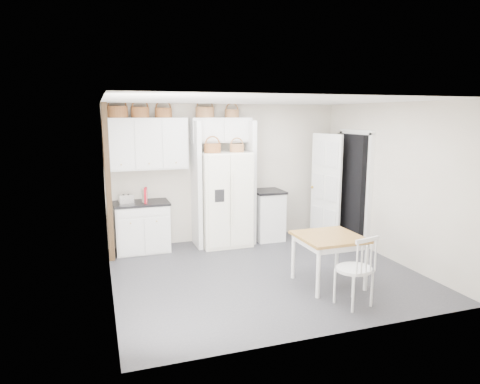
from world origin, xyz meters
name	(u,v)px	position (x,y,z in m)	size (l,w,h in m)	color
floor	(264,273)	(0.00, 0.00, 0.00)	(4.50, 4.50, 0.00)	#302F38
ceiling	(266,101)	(0.00, 0.00, 2.60)	(4.50, 4.50, 0.00)	white
wall_back	(226,173)	(0.00, 2.00, 1.30)	(4.50, 4.50, 0.00)	#B8AB9C
wall_left	(107,199)	(-2.25, 0.00, 1.30)	(4.00, 4.00, 0.00)	#B8AB9C
wall_right	(391,182)	(2.25, 0.00, 1.30)	(4.00, 4.00, 0.00)	#B8AB9C
refrigerator	(225,199)	(-0.15, 1.62, 0.87)	(0.90, 0.72, 1.74)	white
base_cab_left	(142,228)	(-1.66, 1.70, 0.43)	(0.92, 0.58, 0.85)	silver
base_cab_right	(267,216)	(0.74, 1.70, 0.46)	(0.53, 0.63, 0.93)	silver
dining_table	(328,260)	(0.70, -0.70, 0.36)	(0.86, 0.86, 0.72)	brown
windsor_chair	(354,269)	(0.65, -1.41, 0.48)	(0.47, 0.43, 0.96)	silver
counter_left	(141,203)	(-1.66, 1.70, 0.87)	(0.96, 0.62, 0.04)	black
counter_right	(268,191)	(0.74, 1.70, 0.95)	(0.57, 0.67, 0.04)	black
toaster	(126,199)	(-1.92, 1.60, 0.97)	(0.24, 0.14, 0.17)	silver
cookbook_red	(146,195)	(-1.58, 1.62, 1.02)	(0.04, 0.18, 0.26)	#A70B19
cookbook_cream	(144,196)	(-1.61, 1.62, 1.01)	(0.03, 0.16, 0.24)	beige
basket_upper_a	(118,112)	(-1.97, 1.83, 2.45)	(0.34, 0.34, 0.20)	brown
basket_upper_b	(140,112)	(-1.60, 1.83, 2.44)	(0.31, 0.31, 0.18)	brown
basket_upper_c	(163,113)	(-1.20, 1.83, 2.44)	(0.30, 0.30, 0.17)	brown
basket_bridge_a	(205,112)	(-0.45, 1.83, 2.44)	(0.34, 0.34, 0.19)	brown
basket_bridge_b	(232,113)	(0.06, 1.83, 2.43)	(0.26, 0.26, 0.15)	brown
basket_fridge_a	(212,148)	(-0.40, 1.52, 1.82)	(0.30, 0.30, 0.16)	brown
basket_fridge_b	(237,148)	(0.06, 1.52, 1.81)	(0.26, 0.26, 0.14)	brown
upper_cabinet	(147,144)	(-1.50, 1.83, 1.90)	(1.40, 0.34, 0.90)	silver
bridge_cabinet	(221,130)	(-0.15, 1.83, 2.12)	(1.12, 0.34, 0.45)	silver
fridge_panel_left	(196,185)	(-0.66, 1.70, 1.15)	(0.08, 0.60, 2.30)	silver
fridge_panel_right	(249,182)	(0.36, 1.70, 1.15)	(0.08, 0.60, 2.30)	silver
trim_post	(108,184)	(-2.20, 1.35, 1.30)	(0.09, 0.09, 2.60)	black
doorway_void	(352,189)	(2.16, 1.00, 1.02)	(0.18, 0.85, 2.05)	black
door_slab	(326,187)	(1.80, 1.33, 1.02)	(0.80, 0.04, 2.05)	white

